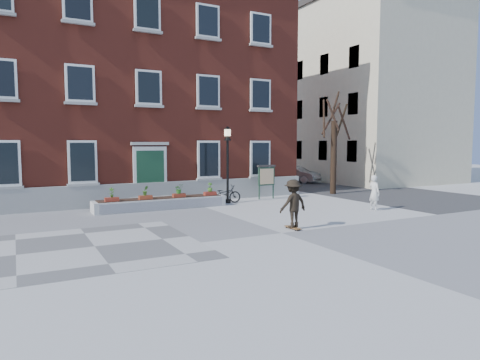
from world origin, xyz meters
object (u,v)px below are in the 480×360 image
parked_car (295,174)px  skateboarder (293,203)px  notice_board (266,176)px  bicycle (224,194)px  lamp_post (228,154)px  bystander (374,193)px

parked_car → skateboarder: 18.32m
notice_board → parked_car: bearing=45.8°
bicycle → skateboarder: 7.16m
notice_board → skateboarder: (-3.48, -7.53, -0.33)m
lamp_post → bicycle: bearing=165.3°
bicycle → skateboarder: size_ratio=0.98×
notice_board → skateboarder: 8.30m
bystander → notice_board: 6.16m
parked_car → lamp_post: bearing=-166.0°
parked_car → notice_board: (-7.17, -7.37, 0.62)m
bicycle → parked_car: size_ratio=0.45×
parked_car → bystander: bearing=-135.2°
bicycle → bystander: 7.35m
parked_car → notice_board: notice_board is taller
notice_board → bicycle: bearing=-171.5°
bystander → notice_board: size_ratio=0.86×
bystander → parked_car: bearing=-20.5°
lamp_post → skateboarder: size_ratio=2.19×
lamp_post → skateboarder: (-0.88, -7.06, -1.61)m
bicycle → bystander: size_ratio=1.09×
bicycle → skateboarder: bearing=-176.7°
bicycle → skateboarder: (-0.69, -7.11, 0.47)m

